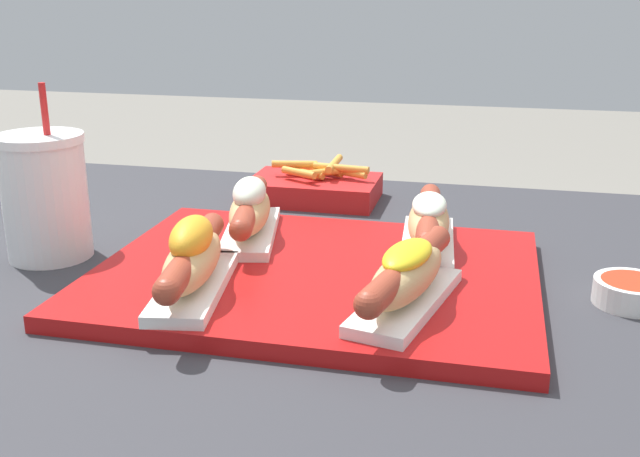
% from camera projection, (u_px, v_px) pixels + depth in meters
% --- Properties ---
extents(serving_tray, '(0.48, 0.37, 0.02)m').
position_uv_depth(serving_tray, '(316.00, 276.00, 0.83)').
color(serving_tray, '#B71414').
rests_on(serving_tray, patio_table).
extents(hot_dog_0, '(0.09, 0.22, 0.08)m').
position_uv_depth(hot_dog_0, '(193.00, 259.00, 0.75)').
color(hot_dog_0, white).
rests_on(hot_dog_0, serving_tray).
extents(hot_dog_1, '(0.10, 0.22, 0.06)m').
position_uv_depth(hot_dog_1, '(407.00, 276.00, 0.72)').
color(hot_dog_1, white).
rests_on(hot_dog_1, serving_tray).
extents(hot_dog_2, '(0.10, 0.22, 0.07)m').
position_uv_depth(hot_dog_2, '(250.00, 210.00, 0.92)').
color(hot_dog_2, white).
rests_on(hot_dog_2, serving_tray).
extents(hot_dog_3, '(0.07, 0.22, 0.07)m').
position_uv_depth(hot_dog_3, '(429.00, 222.00, 0.88)').
color(hot_dog_3, white).
rests_on(hot_dog_3, serving_tray).
extents(sauce_bowl, '(0.08, 0.08, 0.03)m').
position_uv_depth(sauce_bowl, '(632.00, 292.00, 0.77)').
color(sauce_bowl, white).
rests_on(sauce_bowl, patio_table).
extents(drink_cup, '(0.10, 0.10, 0.21)m').
position_uv_depth(drink_cup, '(45.00, 196.00, 0.89)').
color(drink_cup, white).
rests_on(drink_cup, patio_table).
extents(fries_basket, '(0.19, 0.13, 0.06)m').
position_uv_depth(fries_basket, '(315.00, 188.00, 1.15)').
color(fries_basket, red).
rests_on(fries_basket, patio_table).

